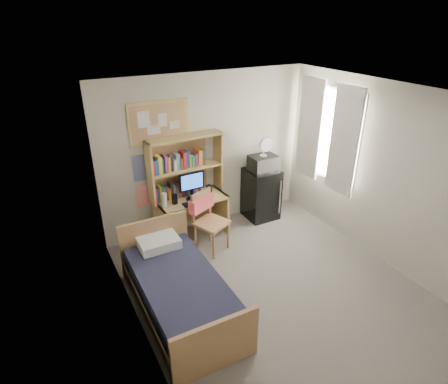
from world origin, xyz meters
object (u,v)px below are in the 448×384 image
microwave (263,163)px  desk_fan (264,148)px  bed (181,295)px  desk (192,217)px  speaker_left (175,199)px  monitor (192,187)px  mini_fridge (261,194)px  bulletin_board (159,122)px  desk_chair (212,223)px  speaker_right (209,190)px

microwave → desk_fan: size_ratio=1.53×
desk_fan → bed: bearing=-144.4°
desk → speaker_left: 0.53m
monitor → speaker_left: 0.33m
mini_fridge → microwave: microwave is taller
bulletin_board → speaker_left: bearing=-83.9°
monitor → desk_fan: bearing=0.3°
desk_chair → bed: size_ratio=0.52×
microwave → desk_fan: (-0.00, 0.00, 0.28)m
desk → microwave: (1.37, -0.01, 0.70)m
mini_fridge → bed: size_ratio=0.49×
speaker_right → desk_fan: desk_fan is taller
speaker_right → microwave: size_ratio=0.39×
mini_fridge → desk_fan: desk_fan is taller
mini_fridge → desk_fan: (-0.00, -0.02, 0.87)m
mini_fridge → desk_fan: bearing=-90.0°
desk_fan → desk: bearing=-179.8°
desk → desk_fan: desk_fan is taller
speaker_right → bulletin_board: bearing=150.3°
desk_fan → speaker_right: bearing=-177.2°
bed → speaker_right: size_ratio=10.64×
desk_chair → speaker_right: desk_chair is taller
speaker_left → desk_fan: bearing=0.2°
desk → speaker_left: speaker_left is taller
bed → microwave: bearing=35.5°
desk_chair → desk_fan: (1.26, 0.51, 0.85)m
bed → desk_chair: bearing=48.0°
bulletin_board → desk_fan: size_ratio=3.14×
desk → desk_chair: size_ratio=1.16×
desk_fan → mini_fridge: bearing=90.0°
microwave → speaker_left: bearing=-177.4°
bulletin_board → mini_fridge: bearing=-9.2°
microwave → mini_fridge: bearing=90.0°
bulletin_board → microwave: (1.70, -0.29, -0.87)m
mini_fridge → speaker_left: mini_fridge is taller
mini_fridge → speaker_right: 1.12m
desk_chair → speaker_right: (0.19, 0.47, 0.31)m
desk → monitor: size_ratio=2.55×
desk_chair → monitor: bearing=79.0°
mini_fridge → bed: 2.71m
mini_fridge → microwave: 0.59m
desk → speaker_right: (0.30, -0.05, 0.44)m
bed → microwave: 2.81m
speaker_left → desk_chair: bearing=-49.6°
desk → desk_fan: 1.68m
microwave → desk_chair: bearing=-157.4°
desk → speaker_right: size_ratio=6.37×
speaker_right → microwave: microwave is taller
desk_fan → monitor: bearing=-177.3°
bulletin_board → monitor: 1.10m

